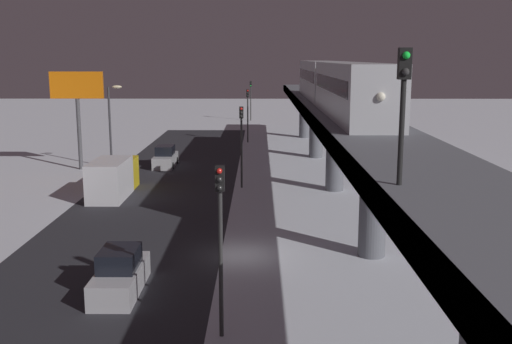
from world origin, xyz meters
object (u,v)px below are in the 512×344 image
object	(u,v)px
traffic_light_mid	(241,135)
traffic_light_far	(248,108)
subway_train	(334,83)
rail_signal	(403,93)
sedan_silver	(165,158)
traffic_light_near	(220,227)
traffic_light_distant	(251,95)
sedan_silver_2	(120,275)
commercial_billboard	(77,95)
box_truck	(113,178)

from	to	relation	value
traffic_light_mid	traffic_light_far	world-z (taller)	same
subway_train	rail_signal	xyz separation A→B (m)	(1.68, 29.79, 0.95)
subway_train	sedan_silver	xyz separation A→B (m)	(14.73, -8.38, -7.40)
traffic_light_near	traffic_light_far	size ratio (longest dim) A/B	1.00
traffic_light_mid	traffic_light_distant	size ratio (longest dim) A/B	1.00
traffic_light_near	traffic_light_far	distance (m)	51.20
sedan_silver_2	rail_signal	bearing A→B (deg)	-35.74
traffic_light_near	traffic_light_mid	xyz separation A→B (m)	(0.00, -25.60, 0.00)
rail_signal	sedan_silver	distance (m)	41.19
rail_signal	traffic_light_near	world-z (taller)	rail_signal
rail_signal	commercial_billboard	size ratio (longest dim) A/B	0.45
subway_train	traffic_light_near	size ratio (longest dim) A/B	5.76
box_truck	traffic_light_mid	distance (m)	10.28
rail_signal	traffic_light_near	size ratio (longest dim) A/B	0.62
traffic_light_near	rail_signal	bearing A→B (deg)	150.17
traffic_light_distant	box_truck	bearing A→B (deg)	80.01
sedan_silver	commercial_billboard	world-z (taller)	commercial_billboard
sedan_silver_2	traffic_light_distant	bearing A→B (deg)	86.30
box_truck	traffic_light_far	xyz separation A→B (m)	(-9.50, -28.32, 2.85)
rail_signal	sedan_silver	size ratio (longest dim) A/B	0.84
box_truck	traffic_light_far	world-z (taller)	traffic_light_far
subway_train	traffic_light_mid	xyz separation A→B (m)	(7.23, 1.01, -3.99)
sedan_silver_2	traffic_light_mid	size ratio (longest dim) A/B	0.72
traffic_light_distant	commercial_billboard	bearing A→B (deg)	70.85
box_truck	traffic_light_distant	distance (m)	54.82
subway_train	rail_signal	bearing A→B (deg)	86.77
sedan_silver	sedan_silver_2	bearing A→B (deg)	95.20
box_truck	traffic_light_distant	world-z (taller)	traffic_light_distant
sedan_silver	traffic_light_distant	bearing A→B (deg)	-100.17
traffic_light_distant	commercial_billboard	distance (m)	45.98
sedan_silver	commercial_billboard	distance (m)	9.80
traffic_light_mid	traffic_light_near	bearing A→B (deg)	90.00
traffic_light_near	sedan_silver	bearing A→B (deg)	-77.90
subway_train	rail_signal	world-z (taller)	rail_signal
traffic_light_mid	subway_train	bearing A→B (deg)	-172.05
rail_signal	sedan_silver	bearing A→B (deg)	-71.13
traffic_light_near	sedan_silver_2	bearing A→B (deg)	-41.73
sedan_silver_2	traffic_light_near	size ratio (longest dim) A/B	0.72
box_truck	commercial_billboard	size ratio (longest dim) A/B	0.83
sedan_silver	subway_train	bearing A→B (deg)	150.36
sedan_silver_2	traffic_light_mid	world-z (taller)	traffic_light_mid
box_truck	sedan_silver	bearing A→B (deg)	-99.38
traffic_light_distant	sedan_silver	bearing A→B (deg)	79.83
traffic_light_near	commercial_billboard	size ratio (longest dim) A/B	0.72
traffic_light_near	traffic_light_distant	size ratio (longest dim) A/B	1.00
rail_signal	traffic_light_near	bearing A→B (deg)	-29.83
sedan_silver	traffic_light_far	distance (m)	18.19
sedan_silver_2	sedan_silver	bearing A→B (deg)	95.20
subway_train	commercial_billboard	xyz separation A→B (m)	(22.28, -6.82, -1.36)
subway_train	traffic_light_far	bearing A→B (deg)	-73.63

